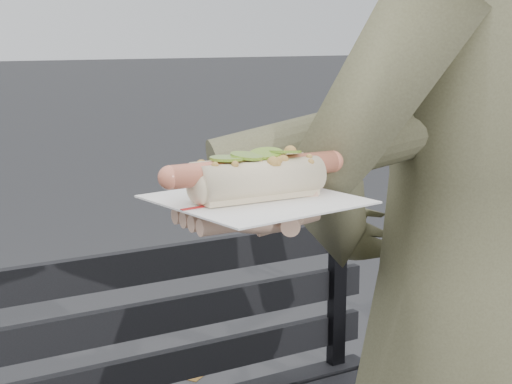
% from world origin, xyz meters
% --- Properties ---
extents(person, '(0.74, 0.55, 1.84)m').
position_xyz_m(person, '(0.38, 0.11, 0.92)').
color(person, '#4E4C34').
rests_on(person, ground).
extents(held_hotdog, '(0.63, 0.30, 0.20)m').
position_xyz_m(held_hotdog, '(0.17, 0.09, 1.22)').
color(held_hotdog, '#4E4C34').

